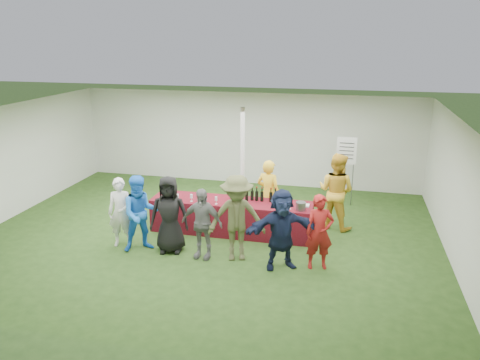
% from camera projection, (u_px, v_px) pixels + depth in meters
% --- Properties ---
extents(ground, '(60.00, 60.00, 0.00)m').
position_uv_depth(ground, '(208.00, 235.00, 10.41)').
color(ground, '#284719').
rests_on(ground, ground).
extents(tent, '(10.00, 10.00, 10.00)m').
position_uv_depth(tent, '(243.00, 164.00, 11.01)').
color(tent, white).
rests_on(tent, ground).
extents(serving_table, '(3.60, 0.80, 0.75)m').
position_uv_depth(serving_table, '(231.00, 217.00, 10.48)').
color(serving_table, maroon).
rests_on(serving_table, ground).
extents(wine_bottles, '(0.71, 0.13, 0.32)m').
position_uv_depth(wine_bottles, '(261.00, 196.00, 10.32)').
color(wine_bottles, black).
rests_on(wine_bottles, serving_table).
extents(wine_glasses, '(2.83, 0.16, 0.16)m').
position_uv_depth(wine_glasses, '(205.00, 198.00, 10.22)').
color(wine_glasses, silver).
rests_on(wine_glasses, serving_table).
extents(water_bottle, '(0.07, 0.07, 0.23)m').
position_uv_depth(water_bottle, '(233.00, 195.00, 10.41)').
color(water_bottle, silver).
rests_on(water_bottle, serving_table).
extents(bar_towel, '(0.25, 0.18, 0.03)m').
position_uv_depth(bar_towel, '(303.00, 205.00, 10.06)').
color(bar_towel, white).
rests_on(bar_towel, serving_table).
extents(dump_bucket, '(0.21, 0.21, 0.18)m').
position_uv_depth(dump_bucket, '(301.00, 206.00, 9.79)').
color(dump_bucket, slate).
rests_on(dump_bucket, serving_table).
extents(wine_list_sign, '(0.50, 0.03, 1.80)m').
position_uv_depth(wine_list_sign, '(346.00, 156.00, 11.93)').
color(wine_list_sign, slate).
rests_on(wine_list_sign, ground).
extents(staff_pourer, '(0.68, 0.55, 1.60)m').
position_uv_depth(staff_pourer, '(268.00, 194.00, 10.66)').
color(staff_pourer, yellow).
rests_on(staff_pourer, ground).
extents(staff_back, '(1.05, 0.96, 1.76)m').
position_uv_depth(staff_back, '(336.00, 191.00, 10.61)').
color(staff_back, gold).
rests_on(staff_back, ground).
extents(customer_0, '(0.61, 0.48, 1.48)m').
position_uv_depth(customer_0, '(121.00, 212.00, 9.72)').
color(customer_0, silver).
rests_on(customer_0, ground).
extents(customer_1, '(0.98, 0.93, 1.60)m').
position_uv_depth(customer_1, '(141.00, 213.00, 9.51)').
color(customer_1, blue).
rests_on(customer_1, ground).
extents(customer_2, '(0.87, 0.66, 1.60)m').
position_uv_depth(customer_2, '(169.00, 215.00, 9.44)').
color(customer_2, black).
rests_on(customer_2, ground).
extents(customer_3, '(0.87, 0.42, 1.45)m').
position_uv_depth(customer_3, '(202.00, 223.00, 9.20)').
color(customer_3, slate).
rests_on(customer_3, ground).
extents(customer_4, '(1.26, 0.94, 1.74)m').
position_uv_depth(customer_4, '(237.00, 218.00, 9.08)').
color(customer_4, '#494D2B').
rests_on(customer_4, ground).
extents(customer_5, '(1.51, 1.04, 1.57)m').
position_uv_depth(customer_5, '(282.00, 229.00, 8.77)').
color(customer_5, '#141C38').
rests_on(customer_5, ground).
extents(customer_6, '(0.60, 0.47, 1.46)m').
position_uv_depth(customer_6, '(319.00, 232.00, 8.77)').
color(customer_6, maroon).
rests_on(customer_6, ground).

